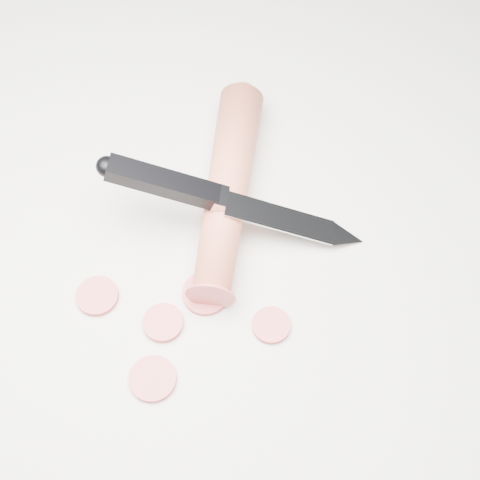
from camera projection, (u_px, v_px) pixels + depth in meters
ground at (189, 272)px, 0.60m from camera, size 2.40×2.40×0.00m
carrot at (228, 188)px, 0.62m from camera, size 0.17×0.19×0.04m
carrot_slice_0 at (163, 323)px, 0.57m from camera, size 0.03×0.03×0.01m
carrot_slice_1 at (206, 293)px, 0.59m from camera, size 0.04×0.04×0.01m
carrot_slice_2 at (271, 325)px, 0.57m from camera, size 0.03×0.03×0.01m
carrot_slice_3 at (97, 296)px, 0.59m from camera, size 0.04×0.04×0.01m
carrot_slice_4 at (153, 379)px, 0.55m from camera, size 0.04×0.04×0.01m
kitchen_knife at (236, 201)px, 0.59m from camera, size 0.20×0.18×0.09m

